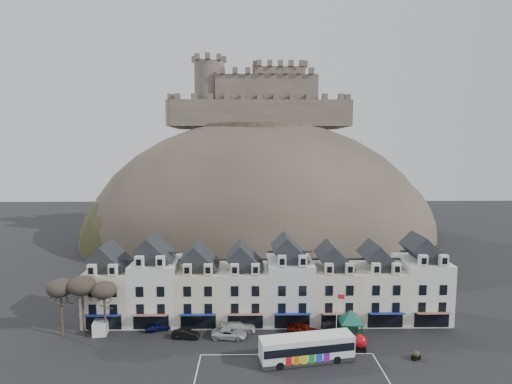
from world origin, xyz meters
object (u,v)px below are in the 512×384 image
bus_shelter (351,316)px  car_charcoal (337,324)px  white_van (102,324)px  car_white (238,327)px  car_maroon (303,329)px  bus (307,347)px  car_navy (158,326)px  flagpole (337,315)px  car_black (186,334)px  car_silver (229,333)px  red_buoy (360,342)px

bus_shelter → car_charcoal: bus_shelter is taller
white_van → car_charcoal: white_van is taller
bus_shelter → car_white: (-15.67, 1.92, -2.35)m
car_maroon → car_charcoal: (5.20, 1.55, 0.01)m
bus → car_navy: size_ratio=3.31×
flagpole → car_black: size_ratio=1.87×
car_maroon → flagpole: bearing=-101.0°
car_navy → car_white: size_ratio=0.72×
bus → car_navy: bearing=146.5°
car_silver → car_charcoal: car_charcoal is taller
car_silver → car_maroon: car_maroon is taller
flagpole → car_navy: bearing=170.3°
bus → car_maroon: size_ratio=2.66×
flagpole → car_silver: (-14.59, 1.77, -3.38)m
bus_shelter → car_navy: 27.49m
car_navy → bus: bearing=-131.0°
flagpole → car_charcoal: size_ratio=1.53×
bus_shelter → car_charcoal: bearing=119.3°
red_buoy → car_maroon: 8.23m
bus → car_silver: size_ratio=2.48×
car_black → car_silver: size_ratio=0.79×
white_van → car_navy: 8.05m
red_buoy → white_van: size_ratio=0.47×
car_navy → car_black: car_black is taller
car_charcoal → flagpole: bearing=153.8°
car_silver → car_charcoal: (15.60, 2.50, 0.09)m
red_buoy → car_silver: 17.60m
car_navy → white_van: bearing=72.3°
car_navy → car_white: 11.62m
car_navy → car_charcoal: bearing=-107.7°
white_van → car_navy: (8.04, 0.00, -0.36)m
bus_shelter → red_buoy: (0.35, -3.67, -2.00)m
car_silver → bus: bearing=-117.7°
flagpole → car_navy: size_ratio=1.97×
white_van → car_white: size_ratio=0.90×
bus → car_navy: bus is taller
car_maroon → car_charcoal: size_ratio=0.96×
bus → car_silver: 11.72m
car_charcoal → car_white: bearing=79.5°
red_buoy → car_silver: bearing=168.0°
car_white → car_maroon: size_ratio=1.11×
flagpole → car_charcoal: flagpole is taller
car_navy → car_silver: bearing=-121.2°
white_van → flagpole: bearing=-15.9°
bus → white_van: (-28.31, 8.72, -0.84)m
bus_shelter → car_silver: bearing=-177.6°
flagpole → car_charcoal: 5.48m
bus_shelter → car_maroon: bus_shelter is taller
car_black → bus_shelter: bearing=-84.4°
bus → white_van: 29.64m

